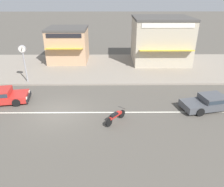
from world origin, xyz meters
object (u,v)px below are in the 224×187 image
at_px(hatchback_red_2, 0,96).
at_px(shopfront_mid_block, 160,40).
at_px(shopfront_corner_warung, 68,44).
at_px(sedan_dark_grey_0, 212,102).
at_px(motorcycle_1, 116,116).
at_px(street_clock, 23,55).

distance_m(hatchback_red_2, shopfront_mid_block, 17.81).
bearing_deg(shopfront_mid_block, hatchback_red_2, -144.01).
bearing_deg(shopfront_corner_warung, sedan_dark_grey_0, -43.42).
distance_m(sedan_dark_grey_0, hatchback_red_2, 15.90).
height_order(motorcycle_1, shopfront_mid_block, shopfront_mid_block).
distance_m(sedan_dark_grey_0, street_clock, 16.09).
distance_m(hatchback_red_2, street_clock, 4.50).
xyz_separation_m(hatchback_red_2, motorcycle_1, (8.81, -2.81, -0.17)).
bearing_deg(street_clock, shopfront_mid_block, 25.49).
relative_size(motorcycle_1, shopfront_mid_block, 0.24).
relative_size(street_clock, shopfront_corner_warung, 0.67).
relative_size(hatchback_red_2, street_clock, 1.19).
bearing_deg(shopfront_corner_warung, shopfront_mid_block, -1.10).
bearing_deg(shopfront_mid_block, sedan_dark_grey_0, -82.33).
height_order(sedan_dark_grey_0, shopfront_mid_block, shopfront_mid_block).
bearing_deg(hatchback_red_2, shopfront_mid_block, 35.99).
bearing_deg(sedan_dark_grey_0, motorcycle_1, -166.26).
bearing_deg(motorcycle_1, shopfront_mid_block, 67.36).
distance_m(sedan_dark_grey_0, shopfront_mid_block, 11.78).
xyz_separation_m(street_clock, shopfront_mid_block, (13.60, 6.48, -0.02)).
xyz_separation_m(motorcycle_1, street_clock, (-8.10, 6.71, 2.28)).
relative_size(street_clock, shopfront_mid_block, 0.53).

